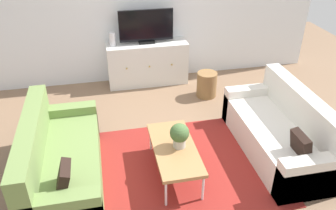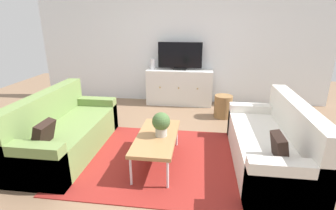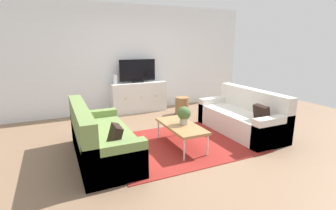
{
  "view_description": "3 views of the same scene",
  "coord_description": "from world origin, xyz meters",
  "px_view_note": "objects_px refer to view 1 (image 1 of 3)",
  "views": [
    {
      "loc": [
        -0.8,
        -3.41,
        2.94
      ],
      "look_at": [
        0.0,
        0.42,
        0.59
      ],
      "focal_mm": 36.81,
      "sensor_mm": 36.0,
      "label": 1
    },
    {
      "loc": [
        0.47,
        -3.12,
        1.81
      ],
      "look_at": [
        0.0,
        0.42,
        0.59
      ],
      "focal_mm": 26.99,
      "sensor_mm": 36.0,
      "label": 2
    },
    {
      "loc": [
        -1.97,
        -3.85,
        1.77
      ],
      "look_at": [
        0.0,
        0.42,
        0.59
      ],
      "focal_mm": 26.8,
      "sensor_mm": 36.0,
      "label": 3
    }
  ],
  "objects_px": {
    "coffee_table": "(175,149)",
    "potted_plant": "(180,134)",
    "wicker_basket": "(207,84)",
    "couch_right_side": "(282,133)",
    "couch_left_side": "(57,163)",
    "tv_console": "(148,63)",
    "flat_screen_tv": "(146,27)",
    "glass_vase": "(112,39)"
  },
  "relations": [
    {
      "from": "couch_right_side",
      "to": "flat_screen_tv",
      "type": "height_order",
      "value": "flat_screen_tv"
    },
    {
      "from": "coffee_table",
      "to": "flat_screen_tv",
      "type": "height_order",
      "value": "flat_screen_tv"
    },
    {
      "from": "coffee_table",
      "to": "wicker_basket",
      "type": "relative_size",
      "value": 2.54
    },
    {
      "from": "couch_right_side",
      "to": "tv_console",
      "type": "xyz_separation_m",
      "value": [
        -1.43,
        2.37,
        0.1
      ]
    },
    {
      "from": "couch_left_side",
      "to": "tv_console",
      "type": "relative_size",
      "value": 1.3
    },
    {
      "from": "couch_left_side",
      "to": "coffee_table",
      "type": "bearing_deg",
      "value": -5.67
    },
    {
      "from": "couch_right_side",
      "to": "glass_vase",
      "type": "bearing_deg",
      "value": 130.35
    },
    {
      "from": "potted_plant",
      "to": "coffee_table",
      "type": "bearing_deg",
      "value": -175.36
    },
    {
      "from": "flat_screen_tv",
      "to": "couch_right_side",
      "type": "bearing_deg",
      "value": -59.23
    },
    {
      "from": "flat_screen_tv",
      "to": "tv_console",
      "type": "bearing_deg",
      "value": -90.0
    },
    {
      "from": "couch_left_side",
      "to": "coffee_table",
      "type": "relative_size",
      "value": 1.68
    },
    {
      "from": "potted_plant",
      "to": "wicker_basket",
      "type": "relative_size",
      "value": 0.72
    },
    {
      "from": "flat_screen_tv",
      "to": "couch_left_side",
      "type": "bearing_deg",
      "value": -121.1
    },
    {
      "from": "couch_left_side",
      "to": "potted_plant",
      "type": "height_order",
      "value": "couch_left_side"
    },
    {
      "from": "coffee_table",
      "to": "potted_plant",
      "type": "relative_size",
      "value": 3.53
    },
    {
      "from": "wicker_basket",
      "to": "glass_vase",
      "type": "bearing_deg",
      "value": 154.8
    },
    {
      "from": "couch_left_side",
      "to": "tv_console",
      "type": "bearing_deg",
      "value": 58.69
    },
    {
      "from": "wicker_basket",
      "to": "couch_right_side",
      "type": "bearing_deg",
      "value": -72.78
    },
    {
      "from": "coffee_table",
      "to": "glass_vase",
      "type": "relative_size",
      "value": 4.85
    },
    {
      "from": "wicker_basket",
      "to": "flat_screen_tv",
      "type": "bearing_deg",
      "value": 141.37
    },
    {
      "from": "potted_plant",
      "to": "glass_vase",
      "type": "xyz_separation_m",
      "value": [
        -0.58,
        2.51,
        0.31
      ]
    },
    {
      "from": "couch_left_side",
      "to": "glass_vase",
      "type": "bearing_deg",
      "value": 70.25
    },
    {
      "from": "couch_left_side",
      "to": "flat_screen_tv",
      "type": "distance_m",
      "value": 2.9
    },
    {
      "from": "couch_right_side",
      "to": "tv_console",
      "type": "height_order",
      "value": "couch_right_side"
    },
    {
      "from": "tv_console",
      "to": "glass_vase",
      "type": "bearing_deg",
      "value": 180.0
    },
    {
      "from": "flat_screen_tv",
      "to": "glass_vase",
      "type": "relative_size",
      "value": 4.14
    },
    {
      "from": "potted_plant",
      "to": "wicker_basket",
      "type": "bearing_deg",
      "value": 63.01
    },
    {
      "from": "couch_left_side",
      "to": "couch_right_side",
      "type": "relative_size",
      "value": 1.0
    },
    {
      "from": "potted_plant",
      "to": "flat_screen_tv",
      "type": "height_order",
      "value": "flat_screen_tv"
    },
    {
      "from": "glass_vase",
      "to": "coffee_table",
      "type": "bearing_deg",
      "value": -78.21
    },
    {
      "from": "couch_left_side",
      "to": "glass_vase",
      "type": "relative_size",
      "value": 8.16
    },
    {
      "from": "flat_screen_tv",
      "to": "glass_vase",
      "type": "height_order",
      "value": "flat_screen_tv"
    },
    {
      "from": "coffee_table",
      "to": "potted_plant",
      "type": "bearing_deg",
      "value": 4.64
    },
    {
      "from": "flat_screen_tv",
      "to": "glass_vase",
      "type": "distance_m",
      "value": 0.62
    },
    {
      "from": "tv_console",
      "to": "flat_screen_tv",
      "type": "bearing_deg",
      "value": 90.0
    },
    {
      "from": "couch_right_side",
      "to": "glass_vase",
      "type": "height_order",
      "value": "glass_vase"
    },
    {
      "from": "tv_console",
      "to": "couch_right_side",
      "type": "bearing_deg",
      "value": -59.02
    },
    {
      "from": "couch_left_side",
      "to": "coffee_table",
      "type": "distance_m",
      "value": 1.39
    },
    {
      "from": "couch_right_side",
      "to": "flat_screen_tv",
      "type": "distance_m",
      "value": 2.89
    },
    {
      "from": "couch_right_side",
      "to": "glass_vase",
      "type": "distance_m",
      "value": 3.17
    },
    {
      "from": "couch_right_side",
      "to": "potted_plant",
      "type": "distance_m",
      "value": 1.47
    },
    {
      "from": "wicker_basket",
      "to": "couch_left_side",
      "type": "bearing_deg",
      "value": -144.65
    }
  ]
}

